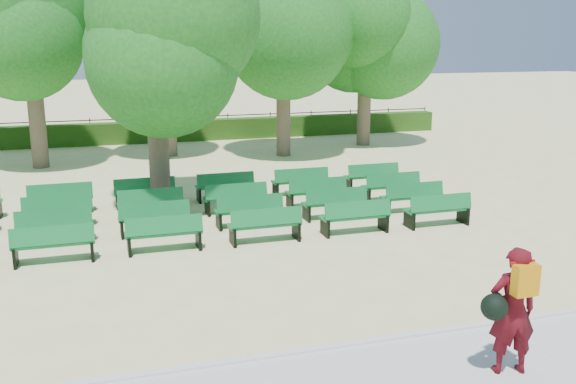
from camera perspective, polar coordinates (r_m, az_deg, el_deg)
name	(u,v)px	position (r m, az deg, el deg)	size (l,w,h in m)	color
ground	(231,231)	(15.11, -5.11, -3.50)	(120.00, 120.00, 0.00)	beige
curb	(323,350)	(9.49, 3.13, -13.83)	(30.00, 0.12, 0.10)	silver
hedge	(162,131)	(28.57, -11.10, 5.30)	(26.00, 0.70, 0.90)	#274E14
fence	(162,140)	(29.03, -11.15, 4.53)	(26.00, 0.10, 1.02)	black
tree_line	(175,157)	(24.72, -10.02, 3.04)	(21.80, 6.80, 7.04)	#206D1F
bench_array	(199,219)	(15.91, -7.92, -2.39)	(1.63, 0.59, 1.01)	#137134
tree_among	(154,45)	(16.97, -11.85, 12.67)	(4.24, 4.24, 6.18)	brown
person	(512,309)	(8.99, 19.26, -9.81)	(0.85, 0.55, 1.75)	#4B0A13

